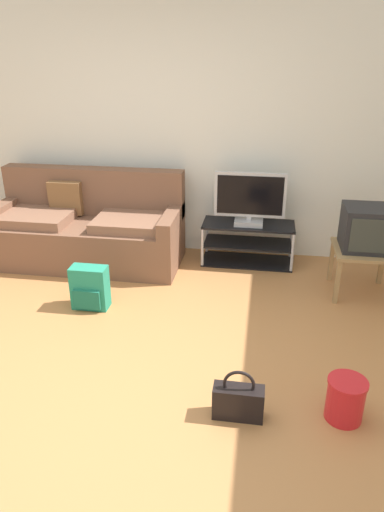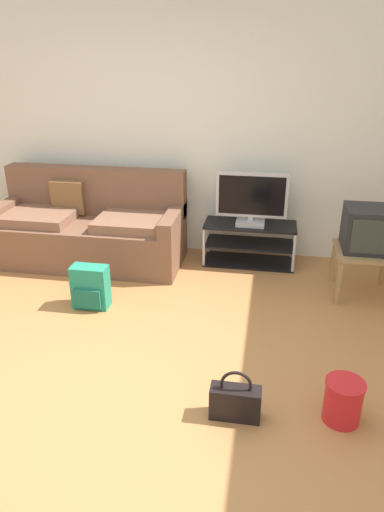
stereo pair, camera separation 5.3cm
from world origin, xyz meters
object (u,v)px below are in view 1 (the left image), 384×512
couch (88,229)px  crt_tv (367,228)px  tv_stand (248,243)px  flat_tv (250,199)px  handbag (238,401)px  side_table (363,256)px  cleaning_bucket (346,398)px  backpack (90,288)px

couch → crt_tv: bearing=-6.5°
tv_stand → flat_tv: (-0.00, -0.02, 0.49)m
couch → handbag: bearing=-50.9°
couch → side_table: size_ratio=3.71×
handbag → couch: bearing=129.1°
flat_tv → cleaning_bucket: flat_tv is taller
tv_stand → crt_tv: bearing=-25.8°
crt_tv → handbag: (-1.01, -1.84, -0.52)m
crt_tv → handbag: crt_tv is taller
side_table → backpack: bearing=-164.7°
flat_tv → tv_stand: bearing=90.0°
tv_stand → crt_tv: (1.07, -0.52, 0.42)m
couch → crt_tv: couch is taller
flat_tv → cleaning_bucket: 2.43m
flat_tv → crt_tv: (1.07, -0.50, -0.07)m
crt_tv → cleaning_bucket: size_ratio=1.53×
tv_stand → cleaning_bucket: bearing=-72.6°
side_table → backpack: size_ratio=1.37×
cleaning_bucket → flat_tv: bearing=107.6°
flat_tv → side_table: 1.24m
couch → flat_tv: (1.70, 0.18, 0.36)m
crt_tv → cleaning_bucket: crt_tv is taller
flat_tv → handbag: bearing=-88.5°
couch → cleaning_bucket: bearing=-40.7°
flat_tv → backpack: flat_tv is taller
tv_stand → side_table: side_table is taller
couch → flat_tv: flat_tv is taller
crt_tv → handbag: bearing=-118.8°
tv_stand → backpack: (-1.32, -1.19, -0.03)m
side_table → cleaning_bucket: bearing=-101.7°
side_table → handbag: (-1.01, -1.83, -0.26)m
tv_stand → handbag: size_ratio=2.77×
side_table → handbag: size_ratio=1.54×
side_table → handbag: 2.10m
side_table → handbag: bearing=-119.0°
handbag → cleaning_bucket: handbag is taller
tv_stand → cleaning_bucket: 2.38m
crt_tv → flat_tv: bearing=155.1°
flat_tv → side_table: bearing=-25.6°
tv_stand → backpack: 1.78m
handbag → cleaning_bucket: bearing=7.8°
flat_tv → crt_tv: size_ratio=1.68×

